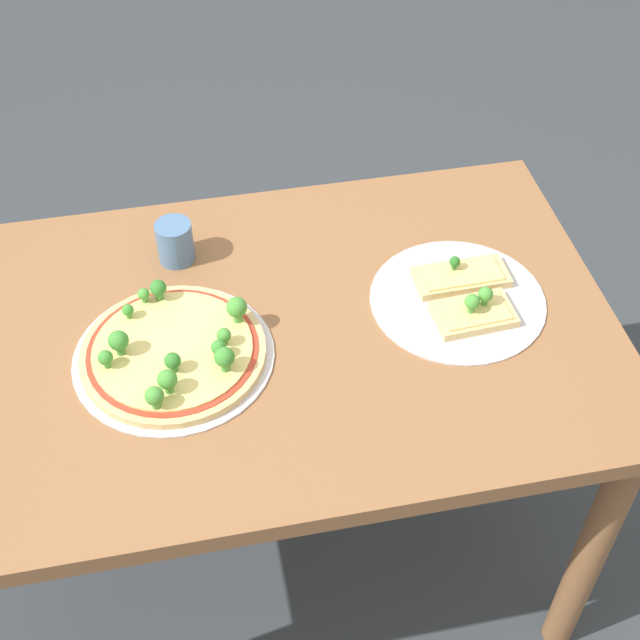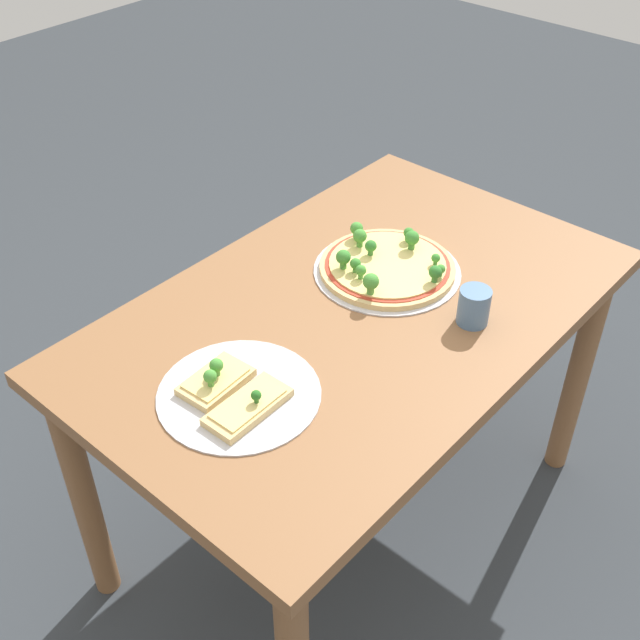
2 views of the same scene
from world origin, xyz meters
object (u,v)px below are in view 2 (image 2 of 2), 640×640
object	(u,v)px
dining_table	(354,342)
drinking_cup	(474,306)
pizza_tray_whole	(386,266)
pizza_tray_slice	(235,393)

from	to	relation	value
dining_table	drinking_cup	bearing A→B (deg)	-60.34
dining_table	drinking_cup	distance (m)	0.29
dining_table	pizza_tray_whole	bearing A→B (deg)	12.06
pizza_tray_slice	pizza_tray_whole	bearing A→B (deg)	4.11
pizza_tray_whole	dining_table	bearing A→B (deg)	-167.94
drinking_cup	pizza_tray_slice	bearing A→B (deg)	156.67
dining_table	pizza_tray_slice	world-z (taller)	pizza_tray_slice
dining_table	pizza_tray_slice	distance (m)	0.38
pizza_tray_whole	drinking_cup	size ratio (longest dim) A/B	4.16
pizza_tray_whole	drinking_cup	bearing A→B (deg)	-95.96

